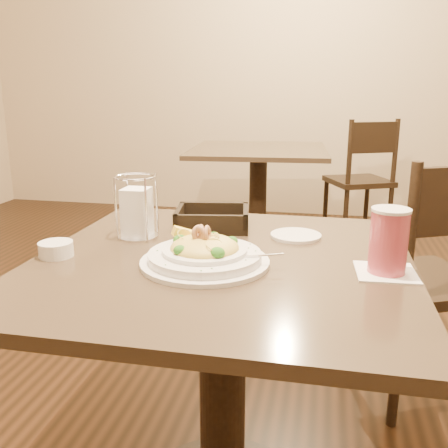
% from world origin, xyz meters
% --- Properties ---
extents(main_table, '(0.90, 0.90, 0.75)m').
position_xyz_m(main_table, '(0.00, 0.00, 0.51)').
color(main_table, black).
rests_on(main_table, ground).
extents(background_table, '(0.97, 0.97, 0.75)m').
position_xyz_m(background_table, '(-0.22, 2.25, 0.51)').
color(background_table, black).
rests_on(background_table, ground).
extents(dining_chair_near, '(0.56, 0.56, 0.93)m').
position_xyz_m(dining_chair_near, '(0.62, 0.67, 0.50)').
color(dining_chair_near, black).
rests_on(dining_chair_near, ground).
extents(dining_chair_far, '(0.56, 0.56, 0.93)m').
position_xyz_m(dining_chair_far, '(0.50, 2.74, 0.50)').
color(dining_chair_far, black).
rests_on(dining_chair_far, ground).
extents(pasta_bowl, '(0.33, 0.30, 0.10)m').
position_xyz_m(pasta_bowl, '(-0.03, -0.05, 0.78)').
color(pasta_bowl, white).
rests_on(pasta_bowl, main_table).
extents(drink_glass, '(0.14, 0.14, 0.15)m').
position_xyz_m(drink_glass, '(0.38, -0.02, 0.82)').
color(drink_glass, white).
rests_on(drink_glass, main_table).
extents(bread_basket, '(0.23, 0.20, 0.06)m').
position_xyz_m(bread_basket, '(-0.08, 0.26, 0.77)').
color(bread_basket, black).
rests_on(bread_basket, main_table).
extents(napkin_caddy, '(0.11, 0.11, 0.17)m').
position_xyz_m(napkin_caddy, '(-0.26, 0.12, 0.82)').
color(napkin_caddy, silver).
rests_on(napkin_caddy, main_table).
extents(side_plate, '(0.17, 0.17, 0.01)m').
position_xyz_m(side_plate, '(0.16, 0.21, 0.75)').
color(side_plate, white).
rests_on(side_plate, main_table).
extents(butter_ramekin, '(0.09, 0.09, 0.04)m').
position_xyz_m(butter_ramekin, '(-0.40, -0.07, 0.77)').
color(butter_ramekin, white).
rests_on(butter_ramekin, main_table).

